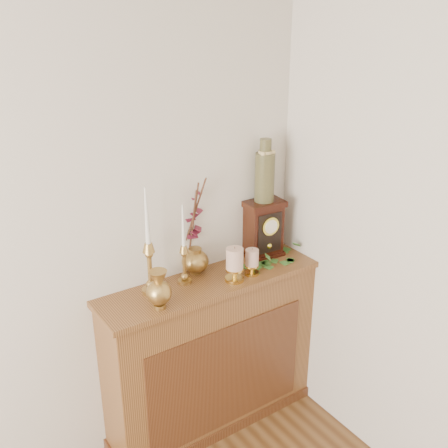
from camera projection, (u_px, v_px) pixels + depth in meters
console_shelf at (213, 357)px, 2.91m from camera, size 1.24×0.34×0.93m
candlestick_left at (149, 260)px, 2.53m from camera, size 0.09×0.09×0.55m
candlestick_center at (184, 258)px, 2.64m from camera, size 0.07×0.07×0.43m
bud_vase at (159, 290)px, 2.43m from camera, size 0.12×0.12×0.19m
ginger_jar at (193, 229)px, 2.74m from camera, size 0.22×0.23×0.53m
pillar_candle_left at (235, 263)px, 2.67m from camera, size 0.10×0.10×0.19m
pillar_candle_right at (252, 261)px, 2.75m from camera, size 0.08×0.08×0.15m
ivy_garland at (277, 260)px, 2.91m from camera, size 0.41×0.21×0.08m
mantel_clock at (263, 229)px, 2.93m from camera, size 0.23×0.17×0.33m
ceramic_vase at (265, 174)px, 2.81m from camera, size 0.11×0.11×0.35m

